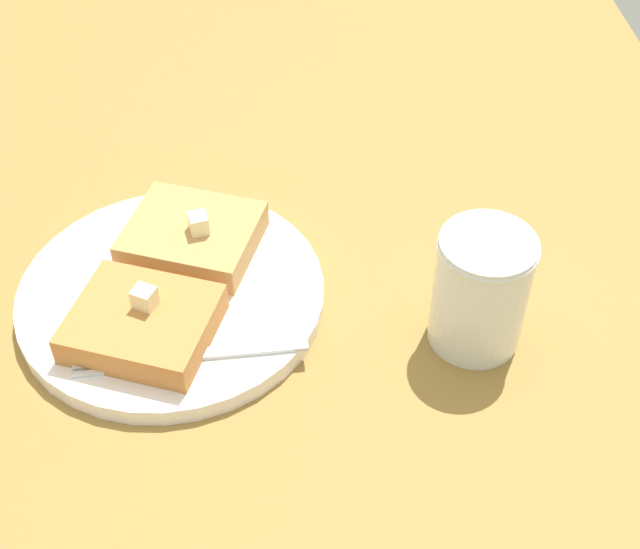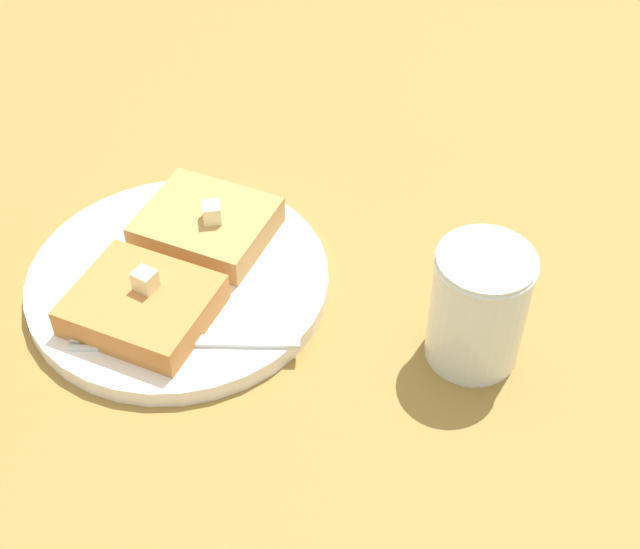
# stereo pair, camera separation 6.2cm
# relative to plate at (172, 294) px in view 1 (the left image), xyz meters

# --- Properties ---
(table_surface) EXTENTS (1.09, 1.09, 0.02)m
(table_surface) POSITION_rel_plate_xyz_m (0.04, -0.07, -0.02)
(table_surface) COLOR olive
(table_surface) RESTS_ON ground
(plate) EXTENTS (0.23, 0.23, 0.01)m
(plate) POSITION_rel_plate_xyz_m (0.00, 0.00, 0.00)
(plate) COLOR white
(plate) RESTS_ON table_surface
(toast_slice_left) EXTENTS (0.11, 0.12, 0.02)m
(toast_slice_left) POSITION_rel_plate_xyz_m (-0.04, 0.02, 0.02)
(toast_slice_left) COLOR tan
(toast_slice_left) RESTS_ON plate
(toast_slice_middle) EXTENTS (0.11, 0.12, 0.02)m
(toast_slice_middle) POSITION_rel_plate_xyz_m (0.04, -0.02, 0.02)
(toast_slice_middle) COLOR #BE783A
(toast_slice_middle) RESTS_ON plate
(butter_pat_primary) EXTENTS (0.02, 0.02, 0.01)m
(butter_pat_primary) POSITION_rel_plate_xyz_m (-0.04, 0.02, 0.04)
(butter_pat_primary) COLOR #EEE9B7
(butter_pat_primary) RESTS_ON toast_slice_left
(butter_pat_secondary) EXTENTS (0.02, 0.02, 0.01)m
(butter_pat_secondary) POSITION_rel_plate_xyz_m (0.04, -0.01, 0.04)
(butter_pat_secondary) COLOR beige
(butter_pat_secondary) RESTS_ON toast_slice_middle
(fork) EXTENTS (0.02, 0.16, 0.00)m
(fork) POSITION_rel_plate_xyz_m (0.07, 0.01, 0.01)
(fork) COLOR silver
(fork) RESTS_ON plate
(syrup_jar) EXTENTS (0.07, 0.07, 0.09)m
(syrup_jar) POSITION_rel_plate_xyz_m (0.05, 0.22, 0.03)
(syrup_jar) COLOR #432106
(syrup_jar) RESTS_ON table_surface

